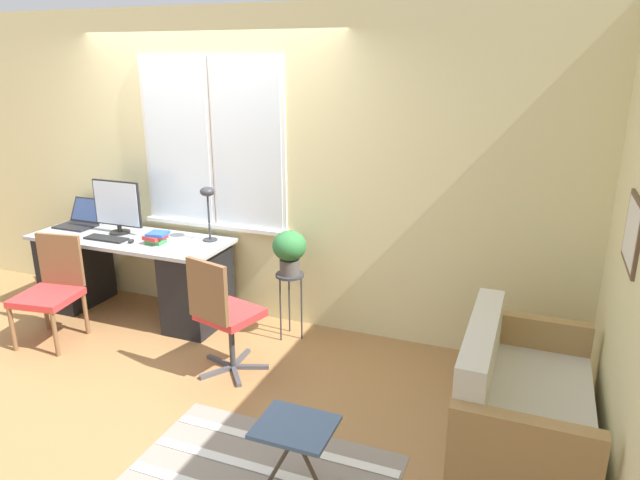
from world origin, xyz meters
TOP-DOWN VIEW (x-y plane):
  - ground_plane at (0.00, 0.00)m, footprint 14.00×14.00m
  - wall_back_with_window at (0.00, 0.75)m, footprint 9.00×0.12m
  - wall_right_with_picture at (3.23, -0.00)m, footprint 0.08×9.00m
  - desk at (-0.67, 0.33)m, footprint 1.84×0.67m
  - laptop at (-1.36, 0.46)m, footprint 0.36×0.36m
  - monitor at (-0.83, 0.41)m, footprint 0.50×0.18m
  - keyboard at (-0.81, 0.20)m, footprint 0.40×0.14m
  - mouse at (-0.54, 0.20)m, footprint 0.04×0.07m
  - desk_lamp at (0.06, 0.52)m, footprint 0.13×0.13m
  - book_stack at (-0.33, 0.27)m, footprint 0.20×0.19m
  - desk_chair_wooden at (-0.98, -0.32)m, footprint 0.51×0.52m
  - office_chair_swivel at (0.65, -0.28)m, footprint 0.54×0.54m
  - couch_loveseat at (2.74, -0.45)m, footprint 0.73×1.29m
  - plant_stand at (0.86, 0.43)m, footprint 0.24×0.24m
  - potted_plant at (0.86, 0.43)m, footprint 0.28×0.28m
  - floor_rug_striped at (1.41, -1.15)m, footprint 1.51×0.86m
  - folding_stool at (1.64, -1.22)m, footprint 0.41×0.35m

SIDE VIEW (x-z plane):
  - ground_plane at x=0.00m, z-range 0.00..0.00m
  - floor_rug_striped at x=1.41m, z-range 0.00..0.01m
  - couch_loveseat at x=2.74m, z-range -0.12..0.70m
  - folding_stool at x=1.64m, z-range 0.17..0.59m
  - desk at x=-0.67m, z-range 0.02..0.77m
  - desk_chair_wooden at x=-0.98m, z-range 0.02..0.90m
  - office_chair_swivel at x=0.65m, z-range 0.03..0.97m
  - plant_stand at x=0.86m, z-range 0.21..0.79m
  - keyboard at x=-0.81m, z-range 0.75..0.77m
  - mouse at x=-0.54m, z-range 0.75..0.78m
  - potted_plant at x=0.86m, z-range 0.61..0.98m
  - laptop at x=-1.36m, z-range 0.68..0.92m
  - book_stack at x=-0.33m, z-range 0.75..0.85m
  - monitor at x=-0.83m, z-range 0.76..1.25m
  - desk_lamp at x=0.06m, z-range 0.88..1.36m
  - wall_right_with_picture at x=3.23m, z-range 0.00..2.70m
  - wall_back_with_window at x=0.00m, z-range 0.01..2.71m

